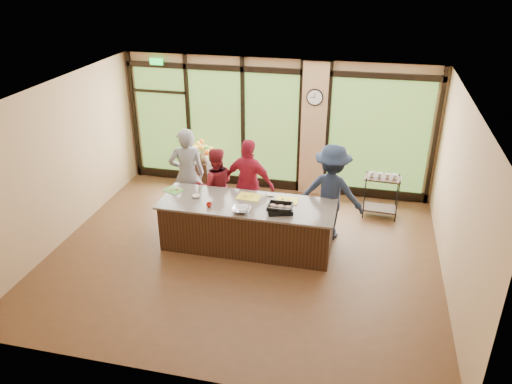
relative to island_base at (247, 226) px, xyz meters
The scene contains 25 objects.
floor 0.53m from the island_base, 90.00° to the right, with size 7.00×7.00×0.00m, color #50321C.
ceiling 2.58m from the island_base, 90.00° to the right, with size 7.00×7.00×0.00m, color silver.
back_wall 2.90m from the island_base, 90.00° to the left, with size 7.00×7.00×0.00m, color tan.
left_wall 3.67m from the island_base, behind, with size 6.00×6.00×0.00m, color tan.
right_wall 3.67m from the island_base, ahead, with size 6.00×6.00×0.00m, color tan.
window_wall 2.83m from the island_base, 86.48° to the left, with size 6.90×0.12×3.00m.
island_base is the anchor object (origin of this frame).
countertop 0.46m from the island_base, ahead, with size 3.20×1.10×0.04m, color slate.
wall_clock 3.25m from the island_base, 71.68° to the left, with size 0.36×0.04×0.36m.
cook_left 1.76m from the island_base, 150.05° to the left, with size 0.71×0.47×1.96m, color slate.
cook_midleft 1.24m from the island_base, 136.28° to the left, with size 0.78×0.61×1.60m, color maroon.
cook_midright 0.96m from the island_base, 101.12° to the left, with size 1.07×0.45×1.83m, color maroon.
cook_right 1.70m from the island_base, 27.06° to the left, with size 1.22×0.70×1.89m, color #192339.
roasting_pan 0.85m from the island_base, 17.09° to the right, with size 0.42×0.33×0.08m, color black.
mixing_bowl 0.63m from the island_base, 93.00° to the right, with size 0.32×0.32×0.08m, color silver.
cutting_board_left 1.59m from the island_base, behind, with size 0.36×0.27×0.01m, color #4A9235.
cutting_board_center 0.55m from the island_base, 96.23° to the left, with size 0.42×0.32×0.01m, color yellow.
cutting_board_right 0.88m from the island_base, 20.06° to the left, with size 0.41×0.31×0.01m, color yellow.
prep_bowl_near 1.10m from the island_base, behind, with size 0.15×0.15×0.05m, color white.
prep_bowl_mid 0.59m from the island_base, 90.34° to the right, with size 0.15×0.15×0.05m, color white.
prep_bowl_far 0.73m from the island_base, 48.10° to the left, with size 0.13×0.13×0.03m, color white.
red_ramekin 0.86m from the island_base, 154.70° to the right, with size 0.10×0.10×0.08m, color #AB1911.
flower_stand 2.53m from the island_base, 127.33° to the left, with size 0.39×0.39×0.79m, color black.
flower_vase 2.57m from the island_base, 127.33° to the left, with size 0.26×0.26×0.27m, color olive.
bar_cart 3.01m from the island_base, 36.79° to the left, with size 0.74×0.45×0.98m.
Camera 1 is at (1.97, -7.49, 5.05)m, focal length 35.00 mm.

